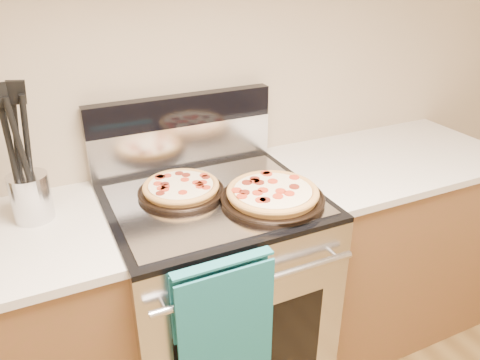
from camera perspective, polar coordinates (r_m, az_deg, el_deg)
name	(u,v)px	position (r m, az deg, el deg)	size (l,w,h in m)	color
wall_back	(175,60)	(1.88, -7.96, 14.29)	(4.00, 4.00, 0.00)	tan
range_body	(215,298)	(1.98, -3.05, -14.13)	(0.76, 0.68, 0.90)	#B7B7BC
oven_window	(252,355)	(1.76, 1.43, -20.55)	(0.56, 0.01, 0.40)	black
cooktop	(212,199)	(1.72, -3.41, -2.35)	(0.76, 0.68, 0.02)	black
backsplash_lower	(183,145)	(1.94, -6.97, 4.22)	(0.76, 0.06, 0.18)	silver
backsplash_upper	(181,110)	(1.89, -7.22, 8.44)	(0.76, 0.06, 0.12)	black
oven_handle	(259,282)	(1.49, 2.29, -12.33)	(0.03, 0.03, 0.70)	silver
dish_towel	(224,318)	(1.52, -1.97, -16.49)	(0.32, 0.05, 0.42)	#187A69
foil_sheet	(215,200)	(1.69, -3.04, -2.41)	(0.70, 0.55, 0.01)	gray
cabinet_right	(379,244)	(2.40, 16.58, -7.50)	(1.00, 0.62, 0.88)	brown
countertop_right	(392,159)	(2.19, 18.08, 2.47)	(1.02, 0.64, 0.03)	beige
pepperoni_pizza_back	(181,188)	(1.72, -7.19, -1.03)	(0.31, 0.31, 0.04)	#B67B37
pepperoni_pizza_front	(273,195)	(1.66, 4.00, -1.79)	(0.37, 0.37, 0.05)	#B67B37
utensil_crock	(31,197)	(1.71, -24.12, -1.93)	(0.13, 0.13, 0.16)	silver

